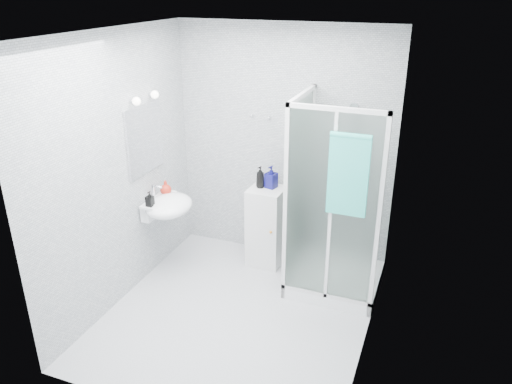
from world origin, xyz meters
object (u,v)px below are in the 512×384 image
at_px(storage_cabinet, 266,226).
at_px(wall_basin, 167,206).
at_px(soap_dispenser_black, 150,199).
at_px(shampoo_bottle_b, 271,177).
at_px(shower_enclosure, 327,249).
at_px(hand_towel, 348,173).
at_px(shampoo_bottle_a, 260,177).
at_px(soap_dispenser_orange, 166,188).

bearing_deg(storage_cabinet, wall_basin, -146.18).
bearing_deg(soap_dispenser_black, shampoo_bottle_b, 38.60).
bearing_deg(shampoo_bottle_b, shower_enclosure, -22.66).
height_order(wall_basin, hand_towel, hand_towel).
bearing_deg(storage_cabinet, shower_enclosure, -16.44).
bearing_deg(shower_enclosure, shampoo_bottle_b, 157.34).
height_order(hand_towel, soap_dispenser_black, hand_towel).
bearing_deg(hand_towel, shampoo_bottle_a, 147.81).
bearing_deg(wall_basin, hand_towel, -2.59).
bearing_deg(soap_dispenser_black, shower_enclosure, 16.30).
xyz_separation_m(hand_towel, shampoo_bottle_b, (-0.94, 0.70, -0.42)).
height_order(wall_basin, shampoo_bottle_b, shampoo_bottle_b).
xyz_separation_m(shower_enclosure, soap_dispenser_orange, (-1.73, -0.19, 0.49)).
relative_size(wall_basin, storage_cabinet, 0.62).
bearing_deg(shampoo_bottle_b, soap_dispenser_orange, -154.26).
relative_size(shower_enclosure, shampoo_bottle_a, 8.39).
bearing_deg(shower_enclosure, shampoo_bottle_a, 162.54).
bearing_deg(hand_towel, soap_dispenser_black, -176.92).
bearing_deg(storage_cabinet, shampoo_bottle_b, 61.77).
height_order(wall_basin, soap_dispenser_black, soap_dispenser_black).
relative_size(storage_cabinet, soap_dispenser_orange, 5.83).
xyz_separation_m(shower_enclosure, soap_dispenser_black, (-1.73, -0.51, 0.49)).
height_order(shampoo_bottle_b, soap_dispenser_black, shampoo_bottle_b).
distance_m(wall_basin, storage_cabinet, 1.12).
relative_size(shampoo_bottle_b, soap_dispenser_orange, 1.59).
relative_size(hand_towel, shampoo_bottle_b, 3.02).
bearing_deg(soap_dispenser_black, wall_basin, 68.09).
xyz_separation_m(storage_cabinet, hand_towel, (0.97, -0.65, 1.00)).
bearing_deg(shower_enclosure, wall_basin, -169.19).
relative_size(storage_cabinet, shampoo_bottle_b, 3.67).
height_order(shampoo_bottle_a, shampoo_bottle_b, shampoo_bottle_b).
relative_size(hand_towel, soap_dispenser_orange, 4.80).
bearing_deg(storage_cabinet, hand_towel, -31.88).
relative_size(wall_basin, soap_dispenser_orange, 3.62).
distance_m(wall_basin, soap_dispenser_black, 0.25).
distance_m(hand_towel, shampoo_bottle_b, 1.25).
distance_m(shower_enclosure, shampoo_bottle_a, 1.04).
height_order(shower_enclosure, wall_basin, shower_enclosure).
distance_m(shower_enclosure, soap_dispenser_black, 1.87).
bearing_deg(soap_dispenser_orange, wall_basin, -58.05).
height_order(wall_basin, storage_cabinet, wall_basin).
xyz_separation_m(storage_cabinet, soap_dispenser_black, (-0.98, -0.75, 0.49)).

